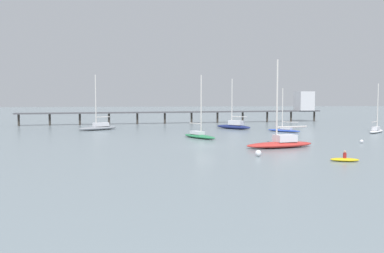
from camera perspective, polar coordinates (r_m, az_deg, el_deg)
ground_plane at (r=60.33m, az=1.73°, el=-2.59°), size 400.00×400.00×0.00m
pier at (r=113.64m, az=7.40°, el=2.64°), size 75.66×12.90×7.92m
sailboat_navy at (r=91.13m, az=5.45°, el=0.14°), size 7.29×7.57×10.33m
sailboat_gray at (r=90.17m, az=-12.00°, el=-0.03°), size 8.25×6.73×11.01m
sailboat_green at (r=71.56m, az=0.95°, el=-1.04°), size 5.55×7.69×10.22m
sailboat_white at (r=88.95m, az=22.75°, el=-0.34°), size 5.82×5.97×9.14m
sailboat_blue at (r=85.59m, az=11.84°, el=-0.33°), size 5.84×6.24×8.30m
sailboat_red at (r=60.12m, az=11.40°, el=-2.03°), size 10.24×5.24×11.69m
dinghy_yellow at (r=49.65m, az=19.15°, el=-4.03°), size 3.24×2.10×1.14m
mooring_buoy_mid at (r=68.84m, az=21.09°, el=-1.81°), size 0.53×0.53×0.53m
mooring_buoy_inner at (r=51.14m, az=8.57°, el=-3.43°), size 0.73×0.73×0.73m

